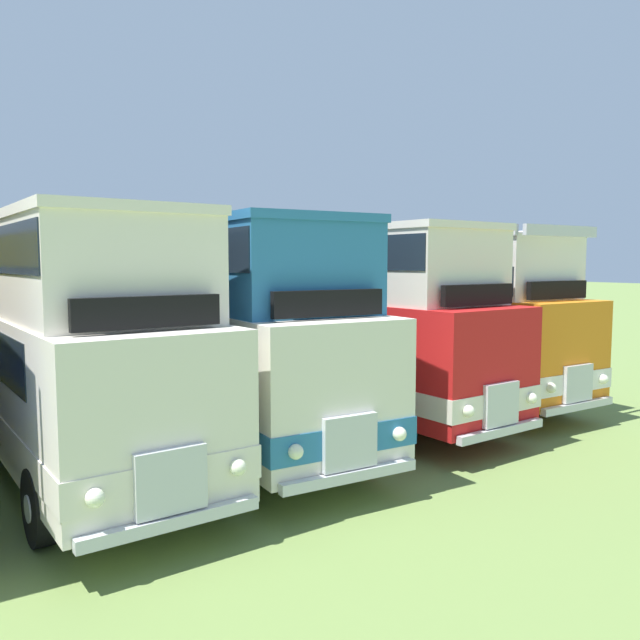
% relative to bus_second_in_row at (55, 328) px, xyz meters
% --- Properties ---
extents(ground_plane, '(200.00, 200.00, 0.00)m').
position_rel_bus_second_in_row_xyz_m(ground_plane, '(3.29, 0.04, -2.47)').
color(ground_plane, olive).
extents(bus_second_in_row, '(2.91, 10.96, 4.49)m').
position_rel_bus_second_in_row_xyz_m(bus_second_in_row, '(0.00, 0.00, 0.00)').
color(bus_second_in_row, silver).
rests_on(bus_second_in_row, ground).
extents(bus_third_in_row, '(3.20, 11.34, 4.49)m').
position_rel_bus_second_in_row_xyz_m(bus_third_in_row, '(3.30, 0.29, 0.00)').
color(bus_third_in_row, silver).
rests_on(bus_third_in_row, ground).
extents(bus_fourth_in_row, '(2.88, 10.17, 4.49)m').
position_rel_bus_second_in_row_xyz_m(bus_fourth_in_row, '(6.57, 0.16, -0.00)').
color(bus_fourth_in_row, red).
rests_on(bus_fourth_in_row, ground).
extents(bus_fifth_in_row, '(2.79, 9.99, 4.52)m').
position_rel_bus_second_in_row_xyz_m(bus_fifth_in_row, '(9.86, 0.52, -0.12)').
color(bus_fifth_in_row, orange).
rests_on(bus_fifth_in_row, ground).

